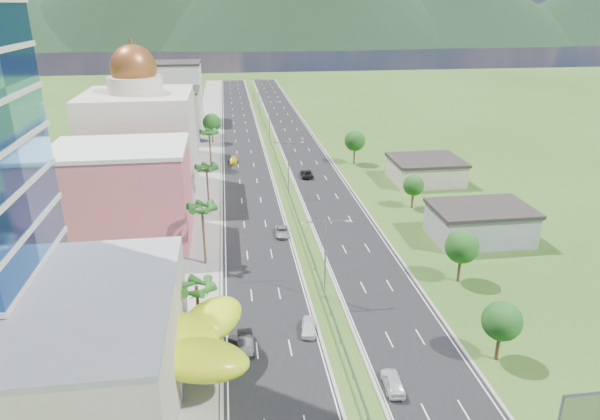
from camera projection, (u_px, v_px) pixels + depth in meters
name	position (u px, v px, depth m)	size (l,w,h in m)	color
ground	(340.00, 344.00, 59.94)	(500.00, 500.00, 0.00)	#2D5119
road_left	(243.00, 146.00, 142.07)	(11.00, 260.00, 0.04)	black
road_right	(299.00, 144.00, 143.97)	(11.00, 260.00, 0.04)	black
sidewalk_left	(207.00, 147.00, 140.85)	(7.00, 260.00, 0.12)	gray
median_guardrail	(278.00, 162.00, 126.18)	(0.10, 216.06, 0.76)	gray
streetlight_median_b	(325.00, 251.00, 66.73)	(6.04, 0.25, 11.00)	gray
streetlight_median_c	(288.00, 162.00, 103.65)	(6.04, 0.25, 11.00)	gray
streetlight_median_d	(269.00, 117.00, 145.20)	(6.04, 0.25, 11.00)	gray
streetlight_median_e	(259.00, 91.00, 186.74)	(6.04, 0.25, 11.00)	gray
mall_podium	(9.00, 360.00, 48.35)	(30.00, 24.00, 11.00)	#B2A592
lime_canopy	(149.00, 342.00, 51.90)	(18.00, 15.00, 7.40)	#C5DF15
pink_shophouse	(123.00, 197.00, 83.21)	(20.00, 15.00, 15.00)	#DA5971
domed_building	(141.00, 138.00, 103.05)	(20.00, 20.00, 28.70)	beige
midrise_grey	(161.00, 127.00, 127.47)	(16.00, 15.00, 16.00)	gray
midrise_beige	(170.00, 115.00, 148.33)	(16.00, 15.00, 13.00)	#B2A592
midrise_white	(176.00, 93.00, 168.65)	(16.00, 15.00, 18.00)	silver
billboard	(590.00, 411.00, 43.88)	(5.20, 0.35, 6.20)	gray
shed_near	(480.00, 225.00, 85.67)	(15.00, 10.00, 5.00)	gray
shed_far	(426.00, 171.00, 113.72)	(14.00, 12.00, 4.40)	#B2A592
palm_tree_b	(197.00, 289.00, 57.26)	(3.60, 3.60, 8.10)	#47301C
palm_tree_c	(202.00, 210.00, 75.20)	(3.60, 3.60, 9.60)	#47301C
palm_tree_d	(207.00, 169.00, 96.78)	(3.60, 3.60, 8.60)	#47301C
palm_tree_e	(209.00, 134.00, 119.59)	(3.60, 3.60, 9.40)	#47301C
leafy_tree_lfar	(212.00, 123.00, 143.66)	(4.90, 4.90, 8.05)	#47301C
leafy_tree_ra	(502.00, 321.00, 55.62)	(4.20, 4.20, 6.90)	#47301C
leafy_tree_rb	(462.00, 247.00, 71.55)	(4.55, 4.55, 7.47)	#47301C
leafy_tree_rc	(414.00, 185.00, 98.07)	(3.85, 3.85, 6.33)	#47301C
leafy_tree_rd	(355.00, 141.00, 124.82)	(4.90, 4.90, 8.05)	#47301C
mountain_ridge	(303.00, 45.00, 482.98)	(860.00, 140.00, 90.00)	black
car_white_near_left	(309.00, 327.00, 61.79)	(1.61, 4.01, 1.36)	white
car_dark_left	(246.00, 342.00, 58.80)	(1.63, 4.69, 1.54)	black
car_silver_mid_left	(282.00, 232.00, 87.55)	(2.13, 4.62, 1.28)	#929498
car_yellow_far_left	(234.00, 160.00, 127.20)	(1.77, 4.35, 1.26)	gold
car_white_near_right	(393.00, 382.00, 52.75)	(1.77, 4.40, 1.50)	silver
car_dark_far_right	(307.00, 174.00, 116.90)	(2.42, 5.25, 1.46)	black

